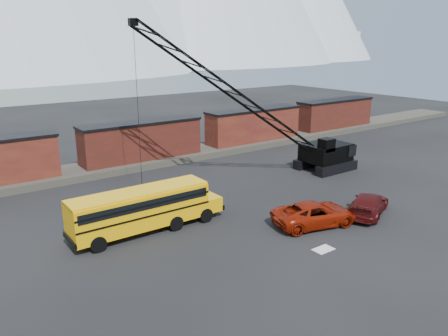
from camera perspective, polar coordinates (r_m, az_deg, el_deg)
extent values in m
plane|color=black|center=(32.22, 6.90, -8.15)|extent=(160.00, 160.00, 0.00)
cube|color=#4A463D|center=(49.52, -10.56, 0.85)|extent=(120.00, 5.00, 0.70)
cube|color=black|center=(45.81, -24.00, -0.71)|extent=(2.20, 2.40, 0.60)
cube|color=#531817|center=(48.97, -10.70, 3.51)|extent=(13.50, 2.90, 4.00)
cube|color=black|center=(48.57, -10.82, 5.87)|extent=(13.70, 3.10, 0.25)
cube|color=black|center=(47.79, -15.13, 0.81)|extent=(2.20, 2.40, 0.60)
cube|color=black|center=(51.22, -6.36, 2.29)|extent=(2.20, 2.40, 0.60)
cube|color=#481415|center=(57.44, 3.90, 5.61)|extent=(13.50, 2.90, 4.00)
cube|color=black|center=(57.10, 3.94, 7.63)|extent=(13.70, 3.10, 0.25)
cube|color=black|center=(55.25, 0.50, 3.42)|extent=(2.20, 2.40, 0.60)
cube|color=black|center=(60.50, 6.94, 4.42)|extent=(2.20, 2.40, 0.60)
cube|color=#531817|center=(68.66, 14.31, 6.89)|extent=(13.50, 2.90, 4.00)
cube|color=black|center=(68.38, 14.43, 8.58)|extent=(13.70, 3.10, 0.25)
cube|color=black|center=(65.82, 11.83, 5.15)|extent=(2.20, 2.40, 0.60)
cube|color=black|center=(72.17, 16.38, 5.79)|extent=(2.20, 2.40, 0.60)
cube|color=silver|center=(30.06, 12.86, -10.31)|extent=(1.40, 0.90, 0.02)
cube|color=#EBA504|center=(31.61, -10.90, -5.28)|extent=(10.00, 2.50, 2.50)
cube|color=#EBA504|center=(34.39, -2.37, -4.45)|extent=(1.60, 2.30, 1.10)
cube|color=#EBA504|center=(31.17, -11.03, -3.06)|extent=(10.00, 2.30, 0.18)
cube|color=black|center=(30.30, -9.94, -4.78)|extent=(9.60, 0.05, 0.65)
cube|color=black|center=(32.45, -11.92, -3.45)|extent=(9.60, 0.05, 0.65)
cube|color=black|center=(34.95, -1.20, -4.62)|extent=(0.15, 2.45, 0.35)
cube|color=black|center=(30.44, -19.51, -8.88)|extent=(0.15, 2.50, 0.35)
cylinder|color=black|center=(29.91, -16.13, -9.55)|extent=(1.10, 0.35, 1.10)
cylinder|color=black|center=(31.91, -17.58, -8.00)|extent=(1.10, 0.35, 1.10)
cylinder|color=black|center=(32.05, -6.31, -7.19)|extent=(1.10, 0.35, 1.10)
cylinder|color=black|center=(33.92, -8.26, -5.91)|extent=(1.10, 0.35, 1.10)
cylinder|color=black|center=(33.29, -2.41, -6.18)|extent=(1.10, 0.35, 1.10)
cylinder|color=black|center=(35.10, -4.49, -5.01)|extent=(1.10, 0.35, 1.10)
imported|color=maroon|center=(33.31, 11.75, -5.88)|extent=(6.96, 4.51, 1.78)
imported|color=#410B0B|center=(36.46, 18.30, -4.51)|extent=(6.25, 4.53, 1.68)
cube|color=black|center=(47.12, 14.52, 0.01)|extent=(5.50, 1.00, 1.00)
cube|color=black|center=(49.12, 11.67, 0.85)|extent=(5.50, 1.00, 1.00)
cube|color=black|center=(47.75, 13.17, 2.05)|extent=(4.80, 3.60, 1.80)
cube|color=black|center=(49.20, 14.73, 2.60)|extent=(1.20, 3.80, 1.20)
cube|color=black|center=(45.68, 13.24, 2.96)|extent=(1.40, 1.20, 1.30)
cube|color=black|center=(45.34, 13.76, 2.83)|extent=(1.20, 0.06, 0.90)
cube|color=black|center=(37.29, -11.79, 18.16)|extent=(0.70, 0.50, 0.60)
cylinder|color=black|center=(37.72, -11.15, 6.95)|extent=(0.04, 0.04, 14.41)
cube|color=black|center=(39.42, -10.60, -3.14)|extent=(0.25, 0.25, 0.50)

